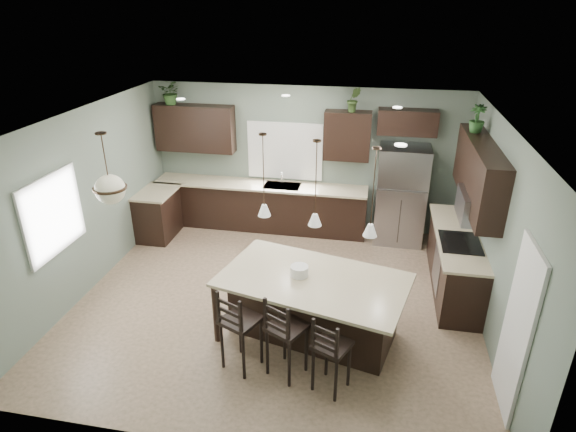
% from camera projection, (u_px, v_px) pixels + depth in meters
% --- Properties ---
extents(ground, '(6.00, 6.00, 0.00)m').
position_uv_depth(ground, '(277.00, 299.00, 7.48)').
color(ground, '#9E8466').
rests_on(ground, ground).
extents(pantry_door, '(0.04, 0.82, 2.04)m').
position_uv_depth(pantry_door, '(517.00, 330.00, 5.17)').
color(pantry_door, white).
rests_on(pantry_door, ground).
extents(window_back, '(1.35, 0.02, 1.00)m').
position_uv_depth(window_back, '(285.00, 151.00, 9.34)').
color(window_back, white).
rests_on(window_back, room_shell).
extents(window_left, '(0.02, 1.10, 1.00)m').
position_uv_depth(window_left, '(52.00, 215.00, 6.62)').
color(window_left, white).
rests_on(window_left, room_shell).
extents(left_return_cabs, '(0.60, 0.90, 0.90)m').
position_uv_depth(left_return_cabs, '(158.00, 215.00, 9.26)').
color(left_return_cabs, black).
rests_on(left_return_cabs, ground).
extents(left_return_countertop, '(0.66, 0.96, 0.04)m').
position_uv_depth(left_return_countertop, '(156.00, 192.00, 9.06)').
color(left_return_countertop, beige).
rests_on(left_return_countertop, left_return_cabs).
extents(back_lower_cabs, '(4.20, 0.60, 0.90)m').
position_uv_depth(back_lower_cabs, '(260.00, 207.00, 9.62)').
color(back_lower_cabs, black).
rests_on(back_lower_cabs, ground).
extents(back_countertop, '(4.20, 0.66, 0.04)m').
position_uv_depth(back_countertop, '(260.00, 185.00, 9.41)').
color(back_countertop, beige).
rests_on(back_countertop, back_lower_cabs).
extents(sink_inset, '(0.70, 0.45, 0.01)m').
position_uv_depth(sink_inset, '(282.00, 186.00, 9.33)').
color(sink_inset, gray).
rests_on(sink_inset, back_countertop).
extents(faucet, '(0.02, 0.02, 0.28)m').
position_uv_depth(faucet, '(282.00, 179.00, 9.24)').
color(faucet, silver).
rests_on(faucet, back_countertop).
extents(back_upper_left, '(1.55, 0.34, 0.90)m').
position_uv_depth(back_upper_left, '(195.00, 128.00, 9.33)').
color(back_upper_left, black).
rests_on(back_upper_left, room_shell).
extents(back_upper_right, '(0.85, 0.34, 0.90)m').
position_uv_depth(back_upper_right, '(347.00, 136.00, 8.83)').
color(back_upper_right, black).
rests_on(back_upper_right, room_shell).
extents(fridge_header, '(1.05, 0.34, 0.45)m').
position_uv_depth(fridge_header, '(407.00, 122.00, 8.53)').
color(fridge_header, black).
rests_on(fridge_header, room_shell).
extents(right_lower_cabs, '(0.60, 2.35, 0.90)m').
position_uv_depth(right_lower_cabs, '(455.00, 262.00, 7.62)').
color(right_lower_cabs, black).
rests_on(right_lower_cabs, ground).
extents(right_countertop, '(0.66, 2.35, 0.04)m').
position_uv_depth(right_countertop, '(458.00, 236.00, 7.42)').
color(right_countertop, beige).
rests_on(right_countertop, right_lower_cabs).
extents(cooktop, '(0.58, 0.75, 0.02)m').
position_uv_depth(cooktop, '(460.00, 242.00, 7.17)').
color(cooktop, black).
rests_on(cooktop, right_countertop).
extents(wall_oven_front, '(0.01, 0.72, 0.60)m').
position_uv_depth(wall_oven_front, '(436.00, 269.00, 7.42)').
color(wall_oven_front, gray).
rests_on(wall_oven_front, right_lower_cabs).
extents(right_upper_cabs, '(0.34, 2.35, 0.90)m').
position_uv_depth(right_upper_cabs, '(479.00, 173.00, 6.97)').
color(right_upper_cabs, black).
rests_on(right_upper_cabs, room_shell).
extents(microwave, '(0.40, 0.75, 0.40)m').
position_uv_depth(microwave, '(474.00, 206.00, 6.90)').
color(microwave, gray).
rests_on(microwave, right_upper_cabs).
extents(refrigerator, '(0.90, 0.74, 1.85)m').
position_uv_depth(refrigerator, '(401.00, 195.00, 8.93)').
color(refrigerator, gray).
rests_on(refrigerator, ground).
extents(kitchen_island, '(2.67, 1.91, 0.92)m').
position_uv_depth(kitchen_island, '(313.00, 308.00, 6.48)').
color(kitchen_island, black).
rests_on(kitchen_island, ground).
extents(serving_dish, '(0.24, 0.24, 0.14)m').
position_uv_depth(serving_dish, '(299.00, 271.00, 6.33)').
color(serving_dish, silver).
rests_on(serving_dish, kitchen_island).
extents(bar_stool_left, '(0.56, 0.56, 1.15)m').
position_uv_depth(bar_stool_left, '(241.00, 328.00, 5.91)').
color(bar_stool_left, black).
rests_on(bar_stool_left, ground).
extents(bar_stool_center, '(0.57, 0.57, 1.14)m').
position_uv_depth(bar_stool_center, '(287.00, 335.00, 5.79)').
color(bar_stool_center, black).
rests_on(bar_stool_center, ground).
extents(bar_stool_right, '(0.51, 0.51, 1.05)m').
position_uv_depth(bar_stool_right, '(332.00, 353.00, 5.58)').
color(bar_stool_right, black).
rests_on(bar_stool_right, ground).
extents(pendant_left, '(0.17, 0.17, 1.10)m').
position_uv_depth(pendant_left, '(264.00, 176.00, 6.00)').
color(pendant_left, silver).
rests_on(pendant_left, room_shell).
extents(pendant_center, '(0.17, 0.17, 1.10)m').
position_uv_depth(pendant_center, '(316.00, 184.00, 5.73)').
color(pendant_center, white).
rests_on(pendant_center, room_shell).
extents(pendant_right, '(0.17, 0.17, 1.10)m').
position_uv_depth(pendant_right, '(373.00, 193.00, 5.47)').
color(pendant_right, white).
rests_on(pendant_right, room_shell).
extents(chandelier, '(0.43, 0.43, 0.94)m').
position_uv_depth(chandelier, '(107.00, 169.00, 6.00)').
color(chandelier, beige).
rests_on(chandelier, room_shell).
extents(plant_back_left, '(0.42, 0.37, 0.46)m').
position_uv_depth(plant_back_left, '(171.00, 92.00, 9.09)').
color(plant_back_left, '#2A4B21').
rests_on(plant_back_left, back_upper_left).
extents(plant_back_right, '(0.28, 0.24, 0.44)m').
position_uv_depth(plant_back_right, '(354.00, 99.00, 8.51)').
color(plant_back_right, '#385425').
rests_on(plant_back_right, back_upper_right).
extents(plant_right_wall, '(0.30, 0.30, 0.42)m').
position_uv_depth(plant_right_wall, '(477.00, 119.00, 7.24)').
color(plant_right_wall, '#295625').
rests_on(plant_right_wall, right_upper_cabs).
extents(room_shell, '(6.00, 6.00, 6.00)m').
position_uv_depth(room_shell, '(276.00, 198.00, 6.77)').
color(room_shell, slate).
rests_on(room_shell, ground).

